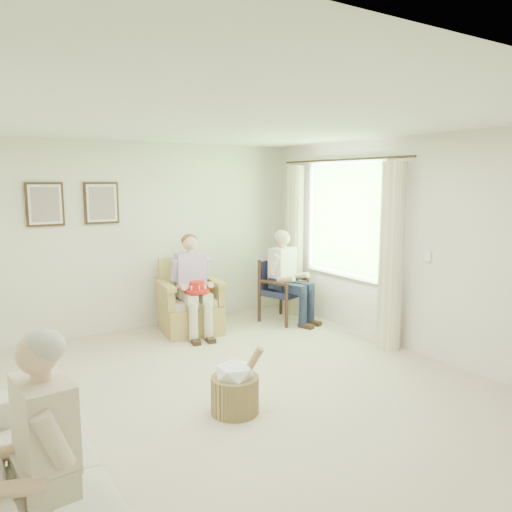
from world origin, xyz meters
The scene contains 17 objects.
floor centered at (0.00, 0.00, 0.00)m, with size 5.50×5.50×0.00m, color #C3B49D.
back_wall centered at (0.00, 2.75, 1.30)m, with size 5.00×0.04×2.60m, color silver.
right_wall centered at (2.50, 0.00, 1.30)m, with size 0.04×5.50×2.60m, color silver.
ceiling centered at (0.00, 0.00, 2.60)m, with size 5.00×5.50×0.02m, color white.
window centered at (2.46, 1.20, 1.58)m, with size 0.13×2.50×1.63m.
curtain_left centered at (2.33, 0.22, 1.15)m, with size 0.34×0.34×2.30m, color beige.
curtain_right centered at (2.33, 2.18, 1.15)m, with size 0.34×0.34×2.30m, color beige.
framed_print_left centered at (-1.15, 2.71, 1.78)m, with size 0.45×0.05×0.55m.
framed_print_right centered at (-0.45, 2.71, 1.78)m, with size 0.45×0.05×0.55m.
wicker_armchair centered at (0.54, 2.18, 0.32)m, with size 0.79×0.78×1.00m.
wood_armchair centered at (1.95, 2.00, 0.49)m, with size 0.58×0.55×0.90m.
sofa centered at (-1.95, -0.93, 0.33)m, with size 0.89×2.28×0.67m, color beige.
person_wicker centered at (0.54, 2.05, 0.78)m, with size 0.40×0.63×1.33m.
person_dark centered at (1.95, 1.85, 0.77)m, with size 0.40×0.62×1.33m.
person_sofa centered at (-1.95, -1.40, 0.75)m, with size 0.42×0.62×1.31m.
red_hat centered at (0.50, 1.85, 0.68)m, with size 0.32×0.32×0.14m.
hatbox centered at (-0.16, -0.27, 0.25)m, with size 0.54×0.54×0.64m.
Camera 1 is at (-2.28, -3.95, 2.08)m, focal length 35.00 mm.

